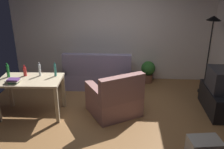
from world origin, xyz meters
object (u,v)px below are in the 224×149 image
potted_plant (148,70)px  book_stack (13,81)px  couch (98,74)px  tv (221,80)px  torchiere_lamp (212,34)px  desk (31,84)px  bottle_green (8,71)px  bottle_tall (55,70)px  bottle_clear (40,70)px  tv_stand (217,100)px  storage_box (204,148)px  armchair (115,99)px  bottle_red (25,71)px

potted_plant → book_stack: (-2.65, -1.95, 0.47)m
couch → tv: bearing=156.6°
torchiere_lamp → desk: torchiere_lamp is taller
couch → book_stack: couch is taller
desk → potted_plant: 3.00m
couch → book_stack: (-1.39, -1.64, 0.49)m
bottle_green → bottle_tall: bottle_green is taller
bottle_tall → tv: bearing=2.7°
couch → bottle_clear: (-1.01, -1.26, 0.57)m
tv_stand → tv: tv is taller
couch → bottle_clear: bottle_clear is taller
storage_box → bottle_green: (-3.53, 1.18, 0.74)m
bottle_green → tv_stand: bearing=3.5°
tv → bottle_tall: bottle_tall is taller
bottle_tall → torchiere_lamp: bearing=18.1°
potted_plant → bottle_green: bottle_green is taller
potted_plant → storage_box: potted_plant is taller
bottle_clear → book_stack: size_ratio=1.08×
bottle_green → bottle_clear: bearing=9.4°
torchiere_lamp → desk: bearing=-161.4°
couch → bottle_tall: (-0.70, -1.26, 0.58)m
tv → bottle_tall: size_ratio=2.15×
desk → bottle_green: (-0.45, 0.09, 0.24)m
tv → book_stack: bearing=97.6°
couch → torchiere_lamp: 2.79m
couch → tv: size_ratio=2.68×
torchiere_lamp → book_stack: size_ratio=7.14×
armchair → bottle_red: bearing=-32.2°
bottle_clear → bottle_green: bearing=-170.6°
bottle_tall → tv_stand: bearing=2.7°
desk → armchair: size_ratio=1.02×
tv → bottle_tall: (-3.26, -0.15, 0.18)m
tv_stand → bottle_clear: (-3.57, -0.15, 0.64)m
potted_plant → bottle_tall: bottle_tall is taller
tv_stand → bottle_clear: 3.63m
couch → bottle_tall: size_ratio=5.77×
tv → bottle_green: size_ratio=2.13×
armchair → book_stack: armchair is taller
armchair → book_stack: bearing=-21.3°
bottle_green → bottle_red: bearing=14.5°
storage_box → armchair: bearing=140.1°
storage_box → bottle_tall: bottle_tall is taller
tv → bottle_tall: bearing=92.7°
couch → tv_stand: (2.56, -1.11, -0.07)m
couch → tv_stand: 2.79m
desk → armchair: 1.67m
tv_stand → bottle_green: bearing=93.5°
tv_stand → bottle_green: (-4.17, -0.25, 0.65)m
potted_plant → torchiere_lamp: bearing=-21.3°
torchiere_lamp → tv_stand: bearing=-90.0°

